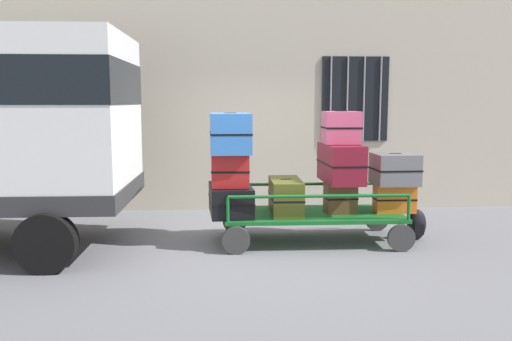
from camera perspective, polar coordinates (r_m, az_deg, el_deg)
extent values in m
plane|color=slate|center=(7.39, 1.07, -7.83)|extent=(40.00, 40.00, 0.00)
cube|color=#BCB29E|center=(9.58, 0.00, 10.77)|extent=(12.00, 0.30, 5.00)
cube|color=black|center=(9.66, 10.72, 7.65)|extent=(1.20, 0.04, 1.50)
cylinder|color=gray|center=(9.52, 8.12, 7.71)|extent=(0.03, 0.03, 1.50)
cylinder|color=gray|center=(9.59, 9.90, 7.67)|extent=(0.03, 0.03, 1.50)
cylinder|color=gray|center=(9.66, 11.65, 7.63)|extent=(0.03, 0.03, 1.50)
cylinder|color=gray|center=(9.74, 13.37, 7.58)|extent=(0.03, 0.03, 1.50)
cylinder|color=black|center=(6.50, -21.85, -7.32)|extent=(0.70, 0.22, 0.70)
cube|color=#146023|center=(7.39, 6.17, -4.76)|extent=(2.45, 1.09, 0.05)
cylinder|color=#383838|center=(7.17, 15.52, -7.09)|extent=(0.36, 0.06, 0.36)
cylinder|color=#383838|center=(8.21, 13.01, -5.15)|extent=(0.36, 0.06, 0.36)
cylinder|color=#383838|center=(6.80, -2.18, -7.61)|extent=(0.36, 0.06, 0.36)
cylinder|color=#383838|center=(7.89, -2.32, -5.47)|extent=(0.36, 0.06, 0.36)
cylinder|color=#146023|center=(7.17, 16.28, -3.88)|extent=(0.04, 0.04, 0.33)
cylinder|color=#146023|center=(8.11, 13.92, -2.50)|extent=(0.04, 0.04, 0.33)
cylinder|color=#146023|center=(6.76, -3.10, -4.26)|extent=(0.04, 0.04, 0.33)
cylinder|color=#146023|center=(7.76, -3.11, -2.74)|extent=(0.04, 0.04, 0.33)
cylinder|color=#146023|center=(6.84, 6.90, -2.79)|extent=(2.37, 0.04, 0.04)
cylinder|color=#146023|center=(7.82, 5.61, -1.47)|extent=(2.37, 0.04, 0.04)
cube|color=black|center=(7.25, -2.79, -3.18)|extent=(0.63, 0.98, 0.40)
cube|color=black|center=(7.25, -2.79, -3.18)|extent=(0.64, 0.99, 0.02)
cube|color=black|center=(7.22, -2.80, -1.68)|extent=(0.16, 0.04, 0.02)
cube|color=#B21E1E|center=(7.18, -2.81, 0.15)|extent=(0.50, 0.68, 0.44)
cube|color=black|center=(7.18, -2.81, 0.15)|extent=(0.51, 0.69, 0.02)
cube|color=black|center=(7.15, -2.82, 1.87)|extent=(0.16, 0.03, 0.02)
cube|color=#3372C6|center=(7.12, -2.83, 4.10)|extent=(0.57, 0.88, 0.53)
cube|color=black|center=(7.12, -2.83, 4.10)|extent=(0.58, 0.89, 0.02)
cube|color=black|center=(7.11, -2.85, 6.21)|extent=(0.16, 0.04, 0.02)
cube|color=#4C5119|center=(7.29, 3.24, -2.82)|extent=(0.41, 0.88, 0.47)
cube|color=black|center=(7.29, 3.24, -2.82)|extent=(0.42, 0.89, 0.02)
cube|color=black|center=(7.25, 3.25, -1.01)|extent=(0.14, 0.03, 0.02)
cube|color=brown|center=(7.40, 9.16, -2.93)|extent=(0.44, 0.32, 0.43)
cube|color=black|center=(7.40, 9.16, -2.93)|extent=(0.45, 0.33, 0.02)
cube|color=black|center=(7.36, 9.19, -1.33)|extent=(0.15, 0.04, 0.02)
cube|color=maroon|center=(7.34, 9.21, 0.80)|extent=(0.51, 0.97, 0.52)
cube|color=black|center=(7.34, 9.21, 0.80)|extent=(0.52, 0.98, 0.02)
cube|color=black|center=(7.31, 9.25, 2.80)|extent=(0.16, 0.04, 0.02)
cube|color=#CC4C72|center=(7.33, 9.24, 4.64)|extent=(0.48, 0.45, 0.44)
cube|color=black|center=(7.33, 9.24, 4.64)|extent=(0.49, 0.46, 0.02)
cube|color=black|center=(7.32, 9.28, 6.33)|extent=(0.16, 0.03, 0.02)
cube|color=orange|center=(7.59, 14.82, -2.98)|extent=(0.55, 0.27, 0.38)
cube|color=black|center=(7.59, 14.82, -2.98)|extent=(0.56, 0.28, 0.02)
cube|color=black|center=(7.56, 14.87, -1.58)|extent=(0.16, 0.03, 0.02)
cube|color=slate|center=(7.55, 14.86, 0.15)|extent=(0.61, 0.56, 0.43)
cube|color=black|center=(7.55, 14.86, 0.15)|extent=(0.62, 0.57, 0.02)
cube|color=black|center=(7.53, 14.91, 1.74)|extent=(0.16, 0.04, 0.02)
ellipsoid|color=black|center=(7.82, 17.06, -5.64)|extent=(0.27, 0.19, 0.44)
cube|color=black|center=(7.75, 17.29, -6.11)|extent=(0.14, 0.06, 0.15)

